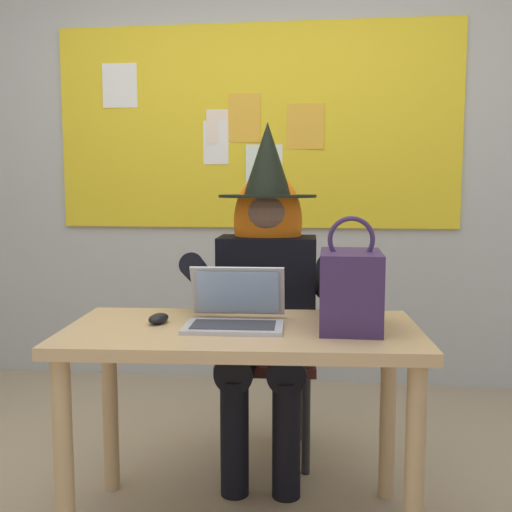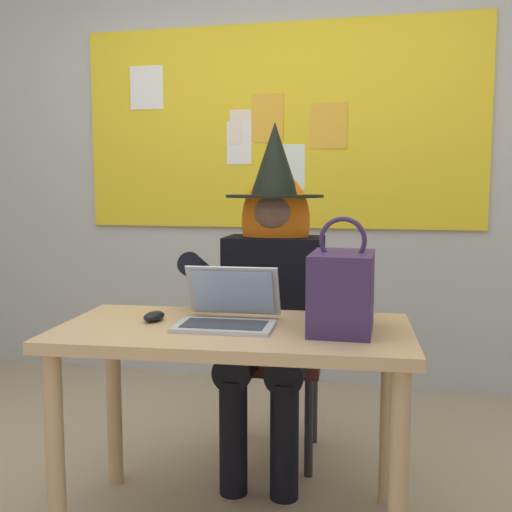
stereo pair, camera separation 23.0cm
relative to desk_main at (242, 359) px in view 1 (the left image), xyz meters
name	(u,v)px [view 1 (the left image)]	position (x,y,z in m)	size (l,w,h in m)	color
wall_back_bulletin	(257,141)	(-0.15, 1.69, 0.86)	(6.46, 1.87, 2.92)	#B2B2AD
desk_main	(242,359)	(0.00, 0.00, 0.00)	(1.24, 0.69, 0.72)	tan
chair_at_desk	(267,338)	(0.02, 0.67, -0.10)	(0.45, 0.45, 0.91)	#4C1E19
person_costumed	(266,279)	(0.03, 0.54, 0.19)	(0.61, 0.68, 1.47)	black
laptop	(235,312)	(-0.03, 0.02, 0.15)	(0.34, 0.31, 0.20)	#B7B7BC
computer_mouse	(159,318)	(-0.30, 0.02, 0.13)	(0.06, 0.10, 0.03)	black
handbag	(350,289)	(0.36, 0.03, 0.24)	(0.20, 0.30, 0.38)	#38234C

